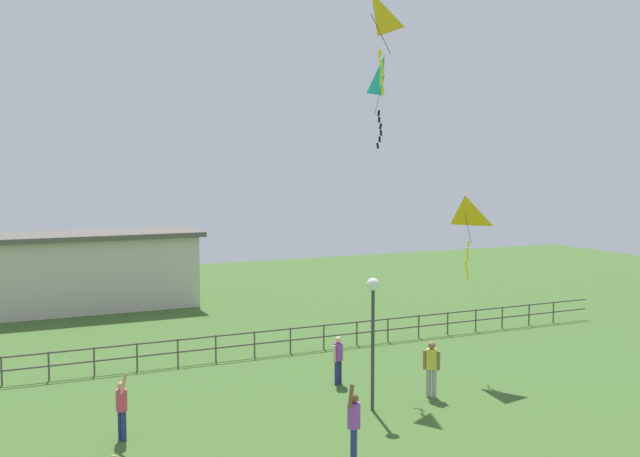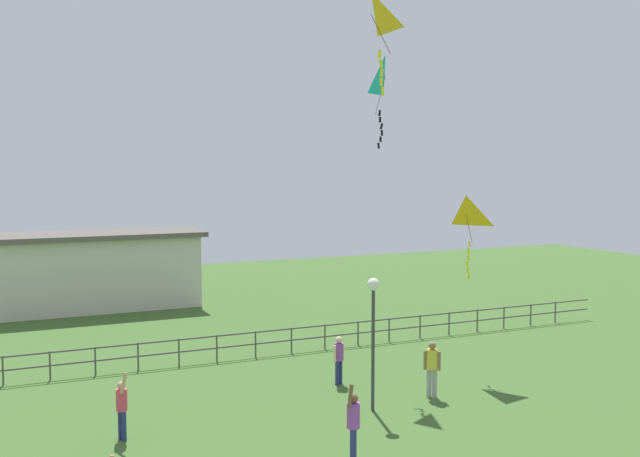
{
  "view_description": "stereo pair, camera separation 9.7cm",
  "coord_description": "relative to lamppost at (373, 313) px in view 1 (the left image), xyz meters",
  "views": [
    {
      "loc": [
        -6.88,
        -10.91,
        6.95
      ],
      "look_at": [
        1.05,
        6.32,
        5.35
      ],
      "focal_mm": 40.93,
      "sensor_mm": 36.0,
      "label": 1
    },
    {
      "loc": [
        -6.79,
        -10.95,
        6.95
      ],
      "look_at": [
        1.05,
        6.32,
        5.35
      ],
      "focal_mm": 40.93,
      "sensor_mm": 36.0,
      "label": 2
    }
  ],
  "objects": [
    {
      "name": "lamppost",
      "position": [
        0.0,
        0.0,
        0.0
      ],
      "size": [
        0.36,
        0.36,
        3.83
      ],
      "color": "#38383D",
      "rests_on": "ground_plane"
    },
    {
      "name": "person_0",
      "position": [
        0.21,
        2.66,
        -1.94
      ],
      "size": [
        0.44,
        0.29,
        1.56
      ],
      "color": "navy",
      "rests_on": "ground_plane"
    },
    {
      "name": "person_1",
      "position": [
        2.2,
        0.31,
        -1.85
      ],
      "size": [
        0.43,
        0.35,
        1.71
      ],
      "color": "#99999E",
      "rests_on": "ground_plane"
    },
    {
      "name": "person_2",
      "position": [
        -6.92,
        0.64,
        -1.94
      ],
      "size": [
        0.29,
        0.49,
        1.79
      ],
      "color": "navy",
      "rests_on": "ground_plane"
    },
    {
      "name": "person_5",
      "position": [
        -2.21,
        -3.09,
        -1.85
      ],
      "size": [
        0.4,
        0.45,
        1.97
      ],
      "color": "navy",
      "rests_on": "ground_plane"
    },
    {
      "name": "kite_1",
      "position": [
        4.67,
        2.14,
        2.49
      ],
      "size": [
        1.1,
        1.26,
        2.8
      ],
      "color": "yellow"
    },
    {
      "name": "kite_2",
      "position": [
        -1.22,
        -2.05,
        7.73
      ],
      "size": [
        0.85,
        0.98,
        2.39
      ],
      "color": "yellow"
    },
    {
      "name": "kite_3",
      "position": [
        2.43,
        3.71,
        7.07
      ],
      "size": [
        0.84,
        0.71,
        3.12
      ],
      "color": "#19B2B2"
    },
    {
      "name": "waterfront_railing",
      "position": [
        -3.31,
        7.02,
        -2.21
      ],
      "size": [
        36.03,
        0.06,
        0.95
      ],
      "color": "#4C4742",
      "rests_on": "ground_plane"
    },
    {
      "name": "pavilion_building",
      "position": [
        -5.64,
        19.02,
        -0.93
      ],
      "size": [
        11.27,
        4.13,
        3.76
      ],
      "color": "beige",
      "rests_on": "ground_plane"
    }
  ]
}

